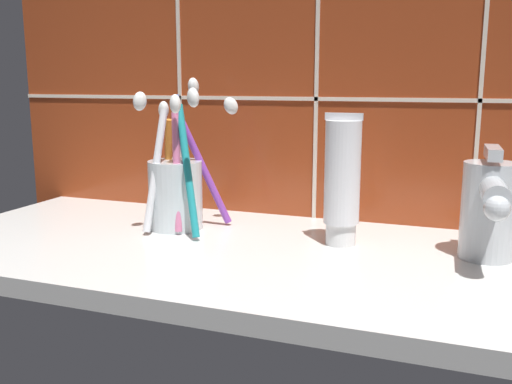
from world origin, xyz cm
name	(u,v)px	position (x,y,z in cm)	size (l,w,h in cm)	color
sink_counter	(259,258)	(0.00, 0.00, 1.00)	(79.76, 33.95, 2.00)	silver
tile_wall_backsplash	(304,55)	(0.01, 17.22, 23.62)	(89.76, 1.72, 47.23)	#933819
toothbrush_cup	(177,185)	(-12.69, 5.03, 7.48)	(11.26, 12.61, 18.85)	silver
toothpaste_tube	(342,181)	(8.07, 5.03, 9.36)	(4.18, 3.98, 14.83)	white
sink_faucet	(489,207)	(23.39, 4.49, 7.65)	(5.52, 12.36, 11.70)	silver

